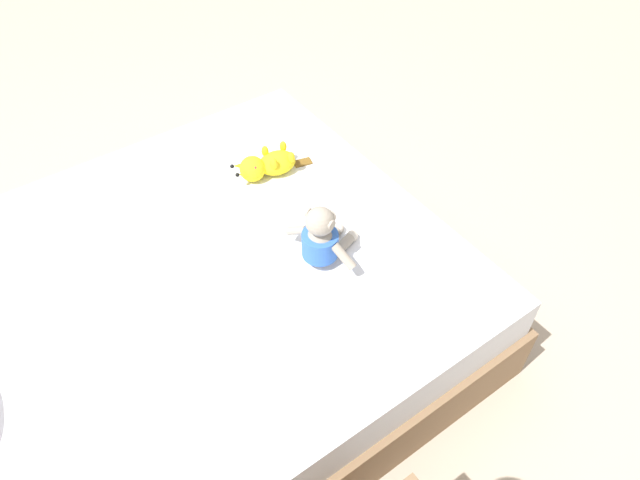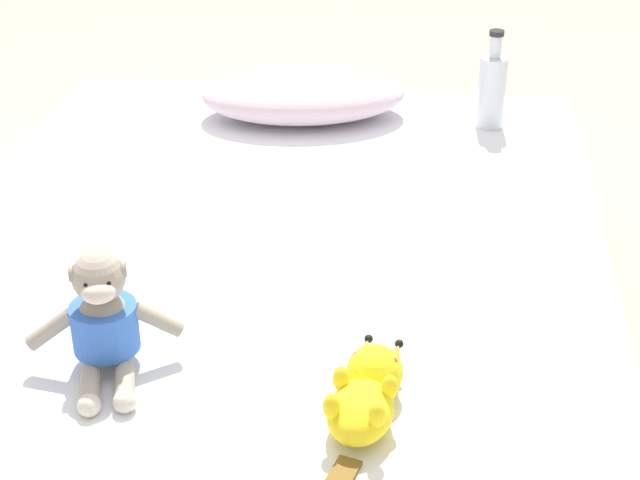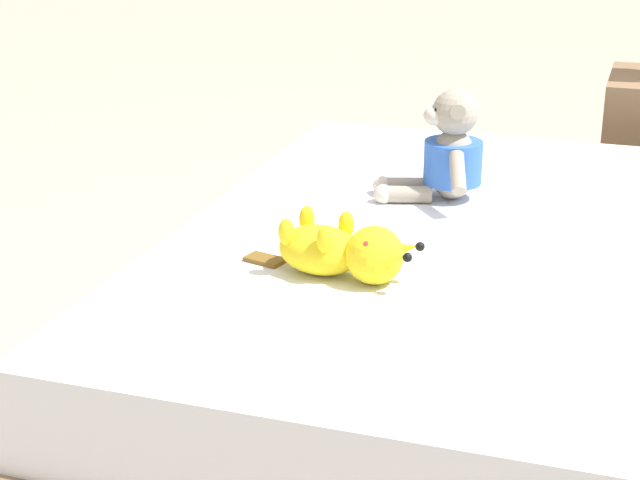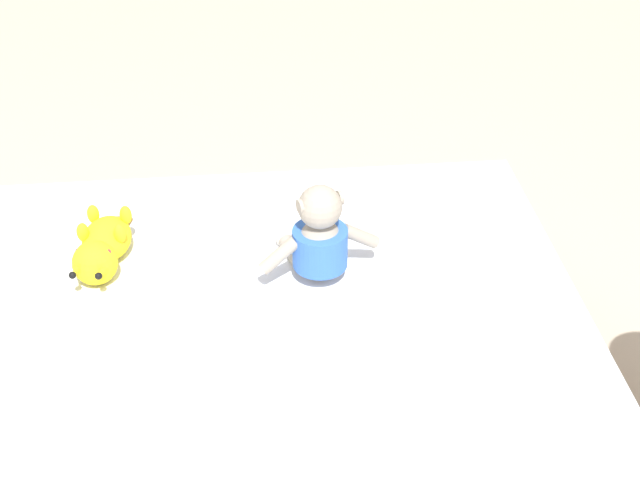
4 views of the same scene
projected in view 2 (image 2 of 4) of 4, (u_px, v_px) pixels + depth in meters
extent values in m
plane|color=#B7A893|center=(272.00, 386.00, 2.45)|extent=(16.00, 16.00, 0.00)
cube|color=#846647|center=(271.00, 344.00, 2.39)|extent=(1.57, 2.02, 0.25)
cube|color=white|center=(268.00, 270.00, 2.29)|extent=(1.53, 1.96, 0.17)
ellipsoid|color=silver|center=(304.00, 94.00, 2.85)|extent=(0.64, 0.46, 0.14)
ellipsoid|color=#9E9384|center=(105.00, 329.00, 1.79)|extent=(0.13, 0.13, 0.15)
cylinder|color=blue|center=(105.00, 327.00, 1.79)|extent=(0.15, 0.15, 0.09)
sphere|color=#9E9384|center=(99.00, 277.00, 1.74)|extent=(0.10, 0.10, 0.10)
ellipsoid|color=beige|center=(98.00, 292.00, 1.71)|extent=(0.07, 0.06, 0.04)
sphere|color=black|center=(108.00, 283.00, 1.70)|extent=(0.01, 0.01, 0.01)
sphere|color=black|center=(87.00, 285.00, 1.70)|extent=(0.01, 0.01, 0.01)
cylinder|color=#9E9384|center=(124.00, 269.00, 1.74)|extent=(0.02, 0.03, 0.03)
cylinder|color=#9E9384|center=(71.00, 273.00, 1.73)|extent=(0.02, 0.03, 0.03)
cylinder|color=#9E9384|center=(158.00, 320.00, 1.80)|extent=(0.10, 0.06, 0.08)
cylinder|color=#9E9384|center=(50.00, 329.00, 1.77)|extent=(0.10, 0.06, 0.08)
cylinder|color=#9E9384|center=(125.00, 384.00, 1.74)|extent=(0.06, 0.11, 0.04)
cylinder|color=#9E9384|center=(90.00, 388.00, 1.73)|extent=(0.06, 0.11, 0.04)
sphere|color=beige|center=(125.00, 402.00, 1.70)|extent=(0.04, 0.04, 0.04)
sphere|color=beige|center=(89.00, 405.00, 1.69)|extent=(0.04, 0.04, 0.04)
ellipsoid|color=yellow|center=(360.00, 412.00, 1.64)|extent=(0.13, 0.16, 0.08)
sphere|color=yellow|center=(375.00, 372.00, 1.72)|extent=(0.10, 0.10, 0.10)
cone|color=yellow|center=(365.00, 351.00, 1.76)|extent=(0.04, 0.07, 0.05)
sphere|color=black|center=(369.00, 339.00, 1.78)|extent=(0.02, 0.02, 0.02)
cone|color=yellow|center=(396.00, 356.00, 1.75)|extent=(0.04, 0.07, 0.05)
sphere|color=black|center=(399.00, 344.00, 1.76)|extent=(0.02, 0.02, 0.02)
sphere|color=red|center=(358.00, 357.00, 1.71)|extent=(0.02, 0.02, 0.02)
sphere|color=red|center=(392.00, 362.00, 1.70)|extent=(0.02, 0.02, 0.02)
ellipsoid|color=yellow|center=(341.00, 379.00, 1.66)|extent=(0.03, 0.03, 0.05)
ellipsoid|color=yellow|center=(390.00, 387.00, 1.64)|extent=(0.03, 0.03, 0.05)
ellipsoid|color=yellow|center=(331.00, 406.00, 1.59)|extent=(0.03, 0.03, 0.05)
ellipsoid|color=yellow|center=(377.00, 415.00, 1.57)|extent=(0.03, 0.03, 0.05)
cube|color=brown|center=(343.00, 473.00, 1.56)|extent=(0.06, 0.08, 0.01)
cylinder|color=silver|center=(491.00, 93.00, 2.77)|extent=(0.08, 0.08, 0.20)
cylinder|color=silver|center=(496.00, 47.00, 2.71)|extent=(0.03, 0.03, 0.06)
cylinder|color=black|center=(497.00, 33.00, 2.69)|extent=(0.04, 0.04, 0.01)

